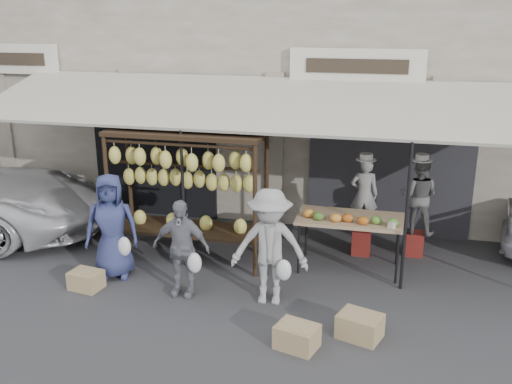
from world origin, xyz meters
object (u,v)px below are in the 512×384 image
vendor_left (364,195)px  customer_right (270,247)px  crate_near_a (297,336)px  vendor_right (419,196)px  crate_near_b (360,326)px  customer_mid (181,248)px  crate_far (86,280)px  customer_left (112,226)px  banana_rack (186,171)px  produce_table (350,220)px

vendor_left → customer_right: size_ratio=0.75×
customer_right → crate_near_a: customer_right is taller
vendor_right → crate_near_b: vendor_right is taller
customer_mid → crate_far: customer_mid is taller
crate_near_b → vendor_right: bearing=76.1°
vendor_left → customer_left: vendor_left is taller
vendor_left → customer_mid: (-2.50, -2.17, -0.35)m
banana_rack → crate_far: size_ratio=5.55×
customer_right → crate_near_a: (0.60, -1.09, -0.71)m
vendor_right → customer_right: (-2.08, -2.28, -0.21)m
vendor_left → customer_right: vendor_left is taller
vendor_left → produce_table: bearing=71.8°
vendor_right → customer_left: (-4.68, -2.04, -0.23)m
vendor_left → customer_left: size_ratio=0.76×
banana_rack → customer_right: size_ratio=1.51×
vendor_right → crate_near_a: 3.80m
banana_rack → vendor_left: (2.84, 0.99, -0.49)m
banana_rack → vendor_right: size_ratio=1.98×
banana_rack → customer_right: 2.12m
crate_far → customer_left: bearing=67.4°
produce_table → customer_mid: customer_mid is taller
customer_mid → crate_near_a: (1.92, -1.02, -0.59)m
customer_right → crate_near_b: size_ratio=3.20×
customer_right → crate_near_a: bearing=-66.6°
customer_left → crate_near_a: size_ratio=3.33×
vendor_right → customer_right: vendor_right is taller
crate_near_a → banana_rack: bearing=135.8°
crate_far → vendor_left: bearing=30.7°
crate_near_a → crate_near_b: bearing=29.8°
banana_rack → produce_table: banana_rack is taller
vendor_left → banana_rack: bearing=13.6°
vendor_right → crate_far: 5.60m
customer_right → crate_far: 2.92m
customer_left → crate_far: size_ratio=3.62×
banana_rack → crate_near_a: banana_rack is taller
customer_left → crate_far: (-0.22, -0.52, -0.71)m
customer_mid → vendor_right: bearing=33.2°
vendor_left → crate_near_a: size_ratio=2.53×
banana_rack → customer_mid: banana_rack is taller
vendor_left → crate_near_a: 3.38m
vendor_right → customer_mid: vendor_right is taller
vendor_right → vendor_left: bearing=21.8°
customer_left → crate_far: bearing=-131.2°
vendor_right → produce_table: bearing=51.3°
banana_rack → vendor_left: bearing=19.3°
banana_rack → vendor_left: banana_rack is taller
customer_mid → customer_right: (1.32, 0.07, 0.12)m
customer_left → customer_mid: bearing=-32.5°
vendor_left → crate_near_a: (-0.57, -3.19, -0.93)m
banana_rack → crate_far: banana_rack is taller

